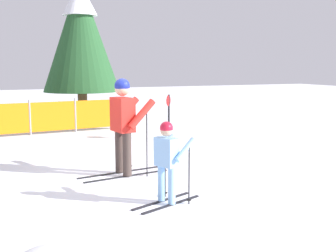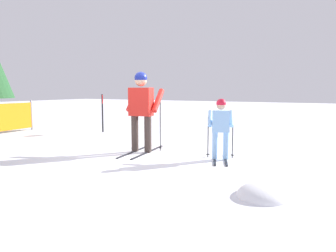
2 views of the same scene
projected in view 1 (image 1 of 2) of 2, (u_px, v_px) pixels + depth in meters
ground_plane at (117, 175)px, 7.79m from camera, size 60.00×60.00×0.00m
skier_adult at (124, 118)px, 7.71m from camera, size 1.72×0.82×1.79m
skier_child at (167, 156)px, 6.13m from camera, size 1.16×0.71×1.22m
safety_fence at (5, 119)px, 11.91m from camera, size 6.77×0.67×1.03m
conifer_far at (81, 33)px, 15.06m from camera, size 2.75×2.75×5.11m
trail_marker at (169, 112)px, 11.37m from camera, size 0.21×0.22×1.24m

